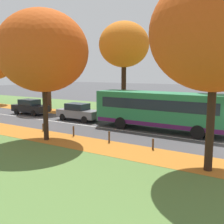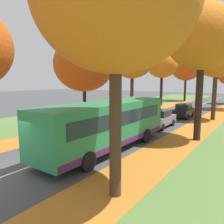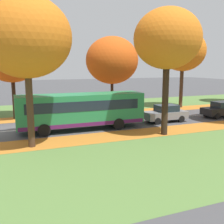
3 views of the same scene
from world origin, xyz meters
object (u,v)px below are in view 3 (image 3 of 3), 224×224
Objects in this scene: tree_right_nearest at (26,37)px; bollard_sixth at (135,111)px; bollard_fourth at (82,114)px; bollard_third at (53,116)px; tree_left_nearest at (11,56)px; car_black_following at (222,109)px; tree_left_mid at (183,51)px; bollard_second at (20,118)px; tree_right_near at (167,39)px; bollard_fifth at (110,112)px; tree_left_near at (112,60)px; bus at (81,109)px; car_grey_lead at (165,113)px.

tree_right_nearest reaches higher than bollard_sixth.
bollard_fourth is at bearing -90.56° from bollard_sixth.
tree_right_nearest is 11.21m from bollard_third.
tree_right_nearest is (10.32, 0.77, 0.77)m from tree_left_nearest.
tree_left_mid is at bearing -179.59° from car_black_following.
bollard_sixth is (0.06, 6.10, -0.07)m from bollard_fourth.
bollard_second is 0.96× the size of bollard_fourth.
bollard_third is 1.11× the size of bollard_sixth.
tree_right_near is 14.30× the size of bollard_third.
bollard_fifth reaches higher than bollard_second.
tree_left_near is 0.90× the size of tree_right_near.
tree_left_near is at bearing 152.13° from bollard_fifth.
tree_left_nearest is at bearing -109.10° from car_black_following.
tree_left_near is 9.09m from bollard_third.
bollard_fifth is at bearing 134.20° from tree_right_nearest.
tree_left_near is 2.00× the size of car_black_following.
bollard_third is 0.90× the size of bollard_fifth.
bollard_fifth is at bearing 89.59° from bollard_third.
bollard_second is 0.17× the size of car_black_following.
tree_left_nearest is at bearing -100.38° from bollard_fifth.
tree_right_near is 0.91× the size of bus.
tree_right_nearest is at bearing -45.80° from bollard_fifth.
bus is (6.81, -5.43, -4.16)m from tree_left_near.
bollard_sixth is at bearing 50.94° from tree_left_near.
bollard_second is 9.15m from bollard_fifth.
tree_right_nearest is 7.65m from bus.
bollard_second is 3.05m from bollard_third.
bollard_sixth is at bearing 89.91° from bollard_second.
car_black_following is (5.18, 10.45, 0.44)m from bollard_fifth.
bus is at bearing -41.64° from bollard_fifth.
bollard_fifth is 0.17× the size of car_black_following.
tree_left_nearest is 10.50m from tree_left_near.
car_grey_lead is (5.08, 3.69, 0.44)m from bollard_fifth.
bollard_fourth is at bearing -91.15° from bollard_fifth.
tree_right_near is at bearing 44.43° from tree_left_nearest.
tree_left_near reaches higher than bollard_sixth.
car_black_following is at bearing 54.99° from bollard_sixth.
tree_left_near is at bearing -129.06° from bollard_sixth.
tree_left_near is 11.51× the size of bollard_fifth.
bollard_sixth is at bearing 89.74° from bollard_third.
tree_left_mid is 11.48m from car_grey_lead.
tree_left_nearest reaches higher than bollard_fifth.
tree_left_near is 11.60m from bollard_second.
tree_right_near is at bearing 48.24° from bollard_second.
tree_right_near is 15.25m from bollard_second.
tree_left_nearest is 21.87m from car_black_following.
bollard_fifth is 11.67m from car_black_following.
bollard_fourth reaches higher than bollard_fifth.
bollard_sixth is at bearing 123.88° from bus.
bollard_fourth is at bearing 75.46° from tree_left_nearest.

